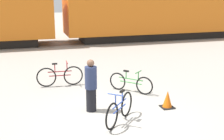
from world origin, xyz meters
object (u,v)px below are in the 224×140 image
freight_train (58,1)px  bicycle_green (131,83)px  bicycle_maroon (60,76)px  person_in_navy (91,86)px  bicycle_blue (120,109)px  traffic_cone (167,100)px

freight_train → bicycle_green: freight_train is taller
bicycle_maroon → person_in_navy: person_in_navy is taller
bicycle_blue → person_in_navy: 1.26m
bicycle_green → bicycle_maroon: 2.77m
bicycle_maroon → bicycle_blue: bearing=-73.1°
bicycle_green → person_in_navy: person_in_navy is taller
bicycle_maroon → bicycle_blue: 4.02m
bicycle_green → bicycle_blue: bicycle_blue is taller
freight_train → person_in_navy: freight_train is taller
freight_train → bicycle_blue: size_ratio=41.96×
freight_train → bicycle_green: (1.16, -10.97, -2.48)m
traffic_cone → bicycle_blue: bearing=-160.5°
bicycle_blue → person_in_navy: size_ratio=0.81×
bicycle_green → traffic_cone: 1.85m
person_in_navy → traffic_cone: (2.36, -0.41, -0.55)m
freight_train → bicycle_blue: freight_train is taller
bicycle_maroon → bicycle_blue: (1.17, -3.85, -0.00)m
bicycle_green → bicycle_blue: bearing=-116.4°
traffic_cone → bicycle_green: bearing=108.8°
bicycle_green → traffic_cone: bicycle_green is taller
freight_train → traffic_cone: 13.10m
bicycle_maroon → freight_train: bearing=82.9°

